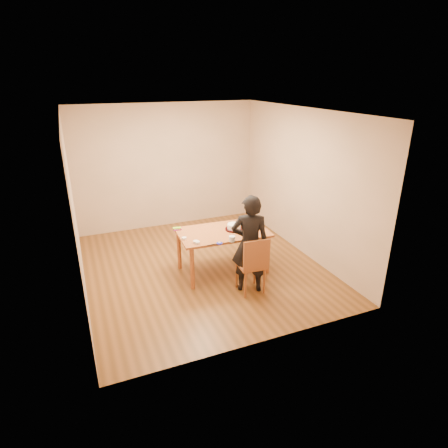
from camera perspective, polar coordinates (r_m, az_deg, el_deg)
name	(u,v)px	position (r m, az deg, el deg)	size (l,w,h in m)	color
room_shell	(194,189)	(6.62, -4.54, 5.29)	(4.00, 4.50, 2.70)	#5B3816
dining_table	(223,232)	(6.36, -0.17, -1.27)	(1.51, 0.90, 0.04)	brown
dining_chair	(251,265)	(5.90, 4.07, -6.27)	(0.38, 0.38, 0.04)	brown
cake_plate	(234,229)	(6.41, 1.54, -0.78)	(0.31, 0.31, 0.02)	#AA0B1F
cake	(234,226)	(6.39, 1.55, -0.38)	(0.23, 0.23, 0.07)	white
frosting_dome	(234,224)	(6.38, 1.55, 0.04)	(0.22, 0.22, 0.03)	white
frosting_tub	(232,239)	(5.96, 1.24, -2.26)	(0.10, 0.10, 0.09)	white
frosting_lid	(219,243)	(5.90, -0.69, -2.93)	(0.10, 0.10, 0.01)	#181D9F
frosting_dollop	(219,242)	(5.89, -0.69, -2.81)	(0.04, 0.04, 0.02)	white
ramekin_green	(198,243)	(5.90, -4.06, -2.84)	(0.08, 0.08, 0.04)	white
ramekin_yellow	(184,238)	(6.07, -6.09, -2.19)	(0.07, 0.07, 0.04)	white
ramekin_multi	(196,242)	(5.92, -4.31, -2.73)	(0.08, 0.08, 0.04)	white
candy_box_pink	(177,229)	(6.45, -7.14, -0.80)	(0.14, 0.07, 0.02)	#C72E86
candy_box_green	(177,228)	(6.45, -7.20, -0.62)	(0.13, 0.07, 0.02)	green
spatula	(212,245)	(5.85, -1.90, -3.17)	(0.15, 0.01, 0.01)	black
person	(250,244)	(5.78, 3.96, -3.08)	(0.58, 0.38, 1.59)	black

